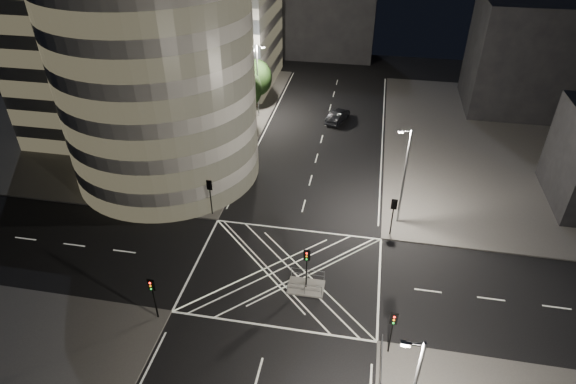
% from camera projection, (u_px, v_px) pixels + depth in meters
% --- Properties ---
extents(ground, '(120.00, 120.00, 0.00)m').
position_uv_depth(ground, '(286.00, 272.00, 41.61)').
color(ground, black).
rests_on(ground, ground).
extents(sidewalk_far_left, '(42.00, 42.00, 0.15)m').
position_uv_depth(sidewalk_far_left, '(120.00, 115.00, 67.90)').
color(sidewalk_far_left, '#555350').
rests_on(sidewalk_far_left, ground).
extents(sidewalk_far_right, '(42.00, 42.00, 0.15)m').
position_uv_depth(sidewalk_far_right, '(558.00, 151.00, 59.18)').
color(sidewalk_far_right, '#555350').
rests_on(sidewalk_far_right, ground).
extents(central_island, '(3.00, 2.00, 0.15)m').
position_uv_depth(central_island, '(306.00, 287.00, 40.04)').
color(central_island, slate).
rests_on(central_island, ground).
extents(office_tower_curved, '(30.00, 29.00, 27.20)m').
position_uv_depth(office_tower_curved, '(132.00, 47.00, 52.87)').
color(office_tower_curved, gray).
rests_on(office_tower_curved, sidewalk_far_left).
extents(office_block_rear, '(24.00, 16.00, 22.00)m').
position_uv_depth(office_block_rear, '(194.00, 10.00, 72.84)').
color(office_block_rear, gray).
rests_on(office_block_rear, sidewalk_far_left).
extents(building_right_far, '(14.00, 12.00, 15.00)m').
position_uv_depth(building_right_far, '(526.00, 55.00, 65.96)').
color(building_right_far, black).
rests_on(building_right_far, sidewalk_far_right).
extents(building_far_end, '(18.00, 8.00, 18.00)m').
position_uv_depth(building_far_end, '(324.00, 5.00, 84.36)').
color(building_far_end, black).
rests_on(building_far_end, ground).
extents(tree_a, '(4.24, 4.24, 7.01)m').
position_uv_depth(tree_a, '(199.00, 162.00, 47.87)').
color(tree_a, black).
rests_on(tree_a, sidewalk_far_left).
extents(tree_b, '(4.96, 4.96, 7.83)m').
position_uv_depth(tree_b, '(217.00, 131.00, 52.52)').
color(tree_b, black).
rests_on(tree_b, sidewalk_far_left).
extents(tree_c, '(4.15, 4.15, 7.00)m').
position_uv_depth(tree_c, '(232.00, 112.00, 57.61)').
color(tree_c, black).
rests_on(tree_c, sidewalk_far_left).
extents(tree_d, '(4.49, 4.49, 7.67)m').
position_uv_depth(tree_d, '(245.00, 89.00, 62.22)').
color(tree_d, black).
rests_on(tree_d, sidewalk_far_left).
extents(tree_e, '(4.56, 4.56, 6.99)m').
position_uv_depth(tree_e, '(256.00, 78.00, 67.51)').
color(tree_e, black).
rests_on(tree_e, sidewalk_far_left).
extents(traffic_signal_fl, '(0.55, 0.22, 4.00)m').
position_uv_depth(traffic_signal_fl, '(210.00, 191.00, 46.83)').
color(traffic_signal_fl, black).
rests_on(traffic_signal_fl, sidewalk_far_left).
extents(traffic_signal_nl, '(0.55, 0.22, 4.00)m').
position_uv_depth(traffic_signal_nl, '(153.00, 291.00, 35.76)').
color(traffic_signal_nl, black).
rests_on(traffic_signal_nl, sidewalk_near_left).
extents(traffic_signal_fr, '(0.55, 0.22, 4.00)m').
position_uv_depth(traffic_signal_fr, '(393.00, 210.00, 44.18)').
color(traffic_signal_fr, black).
rests_on(traffic_signal_fr, sidewalk_far_right).
extents(traffic_signal_nr, '(0.55, 0.22, 4.00)m').
position_uv_depth(traffic_signal_nr, '(393.00, 325.00, 33.11)').
color(traffic_signal_nr, black).
rests_on(traffic_signal_nr, sidewalk_near_right).
extents(traffic_signal_island, '(0.55, 0.22, 4.00)m').
position_uv_depth(traffic_signal_island, '(307.00, 262.00, 38.45)').
color(traffic_signal_island, black).
rests_on(traffic_signal_island, central_island).
extents(street_lamp_left_near, '(1.25, 0.25, 10.00)m').
position_uv_depth(street_lamp_left_near, '(218.00, 142.00, 49.68)').
color(street_lamp_left_near, slate).
rests_on(street_lamp_left_near, sidewalk_far_left).
extents(street_lamp_left_far, '(1.25, 0.25, 10.00)m').
position_uv_depth(street_lamp_left_far, '(258.00, 79.00, 64.33)').
color(street_lamp_left_far, slate).
rests_on(street_lamp_left_far, sidewalk_far_left).
extents(street_lamp_right_far, '(1.25, 0.25, 10.00)m').
position_uv_depth(street_lamp_right_far, '(404.00, 174.00, 44.40)').
color(street_lamp_right_far, slate).
rests_on(street_lamp_right_far, sidewalk_far_right).
extents(railing_island_south, '(2.80, 0.06, 1.10)m').
position_uv_depth(railing_island_south, '(304.00, 290.00, 38.96)').
color(railing_island_south, slate).
rests_on(railing_island_south, central_island).
extents(railing_island_north, '(2.80, 0.06, 1.10)m').
position_uv_depth(railing_island_north, '(308.00, 274.00, 40.42)').
color(railing_island_north, slate).
rests_on(railing_island_north, central_island).
extents(sedan, '(3.12, 5.19, 1.62)m').
position_uv_depth(sedan, '(338.00, 116.00, 65.75)').
color(sedan, black).
rests_on(sedan, ground).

